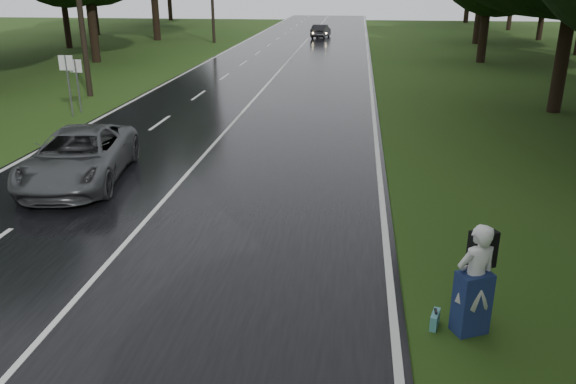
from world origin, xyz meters
name	(u,v)px	position (x,y,z in m)	size (l,w,h in m)	color
ground	(65,313)	(0.00, 0.00, 0.00)	(160.00, 160.00, 0.00)	#264213
road	(256,97)	(0.00, 20.00, 0.02)	(12.00, 140.00, 0.04)	black
lane_center	(256,97)	(0.00, 20.00, 0.04)	(0.12, 140.00, 0.01)	silver
grey_car	(79,156)	(-2.89, 6.73, 0.79)	(2.49, 5.39, 1.50)	#434648
far_car	(321,31)	(1.18, 51.60, 0.69)	(1.37, 3.94, 1.30)	black
hitchhiker	(475,283)	(7.05, 0.32, 0.91)	(0.85, 0.83, 1.97)	silver
suitcase	(435,320)	(6.49, 0.36, 0.14)	(0.11, 0.39, 0.27)	teal
utility_pole_mid	(90,96)	(-8.50, 19.37, 0.00)	(1.80, 0.28, 10.07)	black
utility_pole_far	(214,43)	(-8.50, 45.78, 0.00)	(1.80, 0.28, 10.92)	black
road_sign_a	(73,116)	(-7.20, 14.85, 0.00)	(0.63, 0.10, 2.61)	white
road_sign_b	(81,112)	(-7.20, 15.64, 0.00)	(0.56, 0.10, 2.33)	white
tree_left_e	(97,62)	(-13.70, 31.63, 0.00)	(9.25, 9.25, 14.45)	black
tree_left_f	(158,40)	(-14.62, 47.54, 0.00)	(9.87, 9.87, 15.43)	black
tree_right_d	(553,112)	(13.84, 18.28, 0.00)	(10.25, 10.25, 16.01)	black
tree_right_e	(480,62)	(13.79, 34.84, 0.00)	(8.27, 8.27, 12.93)	black
tree_right_f	(475,44)	(15.82, 47.88, 0.00)	(8.45, 8.45, 13.20)	black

